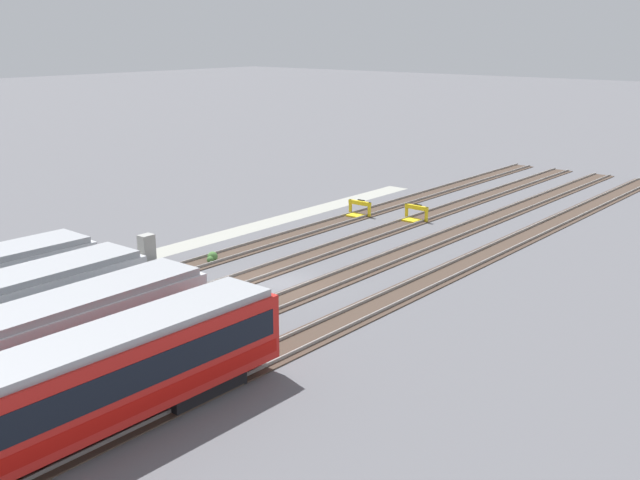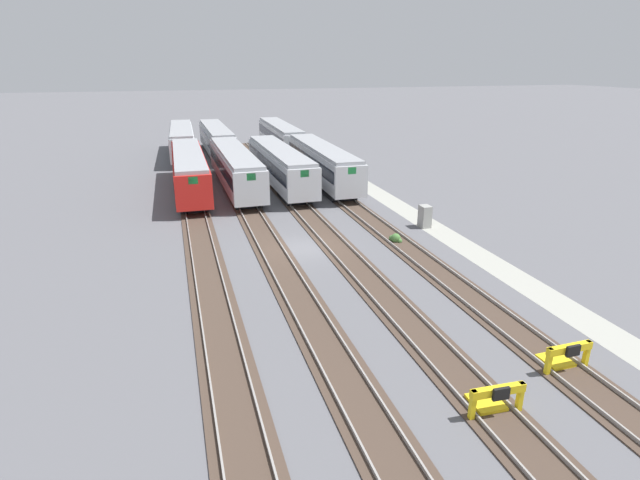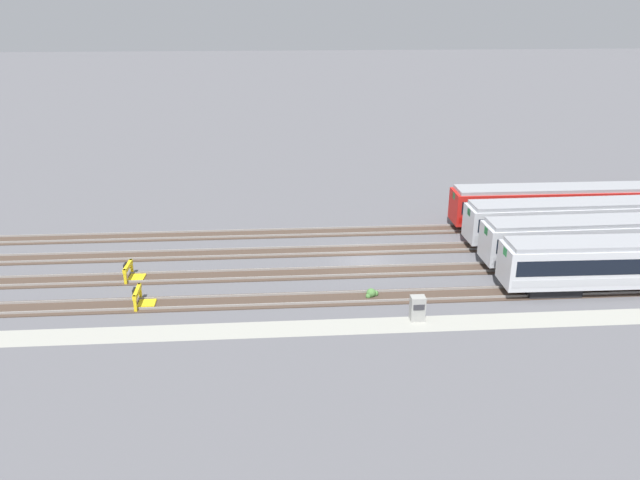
# 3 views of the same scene
# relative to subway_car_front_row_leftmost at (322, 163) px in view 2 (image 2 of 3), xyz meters

# --- Properties ---
(ground_plane) EXTENTS (400.00, 400.00, 0.00)m
(ground_plane) POSITION_rel_subway_car_front_row_leftmost_xyz_m (-17.35, 6.38, -2.04)
(ground_plane) COLOR #5B5B60
(service_walkway) EXTENTS (54.00, 2.00, 0.01)m
(service_walkway) POSITION_rel_subway_car_front_row_leftmost_xyz_m (-17.35, -3.73, -2.04)
(service_walkway) COLOR #9E9E93
(service_walkway) RESTS_ON ground
(rail_track_nearest) EXTENTS (90.00, 2.23, 0.21)m
(rail_track_nearest) POSITION_rel_subway_car_front_row_leftmost_xyz_m (-17.35, 0.06, -2.00)
(rail_track_nearest) COLOR #47382D
(rail_track_nearest) RESTS_ON ground
(rail_track_near_inner) EXTENTS (90.00, 2.24, 0.21)m
(rail_track_near_inner) POSITION_rel_subway_car_front_row_leftmost_xyz_m (-17.35, 4.27, -2.00)
(rail_track_near_inner) COLOR #47382D
(rail_track_near_inner) RESTS_ON ground
(rail_track_middle) EXTENTS (90.00, 2.24, 0.21)m
(rail_track_middle) POSITION_rel_subway_car_front_row_leftmost_xyz_m (-17.35, 8.48, -2.00)
(rail_track_middle) COLOR #47382D
(rail_track_middle) RESTS_ON ground
(rail_track_far_inner) EXTENTS (90.00, 2.23, 0.21)m
(rail_track_far_inner) POSITION_rel_subway_car_front_row_leftmost_xyz_m (-17.35, 12.70, -2.00)
(rail_track_far_inner) COLOR #47382D
(rail_track_far_inner) RESTS_ON ground
(subway_car_front_row_leftmost) EXTENTS (18.04, 3.13, 3.70)m
(subway_car_front_row_leftmost) POSITION_rel_subway_car_front_row_leftmost_xyz_m (0.00, 0.00, 0.00)
(subway_car_front_row_leftmost) COLOR silver
(subway_car_front_row_leftmost) RESTS_ON ground
(subway_car_front_row_left_inner) EXTENTS (18.04, 3.10, 3.70)m
(subway_car_front_row_left_inner) POSITION_rel_subway_car_front_row_leftmost_xyz_m (18.74, 8.46, 0.00)
(subway_car_front_row_left_inner) COLOR silver
(subway_car_front_row_left_inner) RESTS_ON ground
(subway_car_front_row_centre) EXTENTS (18.03, 3.06, 3.70)m
(subway_car_front_row_centre) POSITION_rel_subway_car_front_row_leftmost_xyz_m (18.95, 0.08, 0.00)
(subway_car_front_row_centre) COLOR silver
(subway_car_front_row_centre) RESTS_ON ground
(subway_car_front_row_right_inner) EXTENTS (18.06, 3.27, 3.70)m
(subway_car_front_row_right_inner) POSITION_rel_subway_car_front_row_leftmost_xyz_m (19.15, 12.69, 0.00)
(subway_car_front_row_right_inner) COLOR silver
(subway_car_front_row_right_inner) RESTS_ON ground
(subway_car_front_row_rightmost) EXTENTS (18.04, 3.09, 3.70)m
(subway_car_front_row_rightmost) POSITION_rel_subway_car_front_row_leftmost_xyz_m (0.00, 4.25, 0.00)
(subway_car_front_row_rightmost) COLOR silver
(subway_car_front_row_rightmost) RESTS_ON ground
(subway_car_back_row_leftmost) EXTENTS (18.04, 3.09, 3.70)m
(subway_car_back_row_leftmost) POSITION_rel_subway_car_front_row_leftmost_xyz_m (0.00, 8.48, 0.00)
(subway_car_back_row_leftmost) COLOR silver
(subway_car_back_row_leftmost) RESTS_ON ground
(subway_car_back_row_centre) EXTENTS (18.02, 2.94, 3.70)m
(subway_car_back_row_centre) POSITION_rel_subway_car_front_row_leftmost_xyz_m (0.00, 12.65, 0.00)
(subway_car_back_row_centre) COLOR red
(subway_car_back_row_centre) RESTS_ON ground
(bumper_stop_nearest_track) EXTENTS (1.36, 2.00, 1.22)m
(bumper_stop_nearest_track) POSITION_rel_subway_car_front_row_leftmost_xyz_m (-33.07, 0.06, -1.53)
(bumper_stop_nearest_track) COLOR yellow
(bumper_stop_nearest_track) RESTS_ON ground
(bumper_stop_near_inner_track) EXTENTS (1.37, 2.01, 1.22)m
(bumper_stop_near_inner_track) POSITION_rel_subway_car_front_row_leftmost_xyz_m (-34.55, 4.26, -1.53)
(bumper_stop_near_inner_track) COLOR yellow
(bumper_stop_near_inner_track) RESTS_ON ground
(electrical_cabinet) EXTENTS (0.90, 0.73, 1.60)m
(electrical_cabinet) POSITION_rel_subway_car_front_row_leftmost_xyz_m (-15.50, -3.15, -1.24)
(electrical_cabinet) COLOR #9E9E99
(electrical_cabinet) RESTS_ON ground
(weed_clump) EXTENTS (0.92, 0.70, 0.64)m
(weed_clump) POSITION_rel_subway_car_front_row_leftmost_xyz_m (-17.86, 0.22, -1.80)
(weed_clump) COLOR #4C7F3D
(weed_clump) RESTS_ON ground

